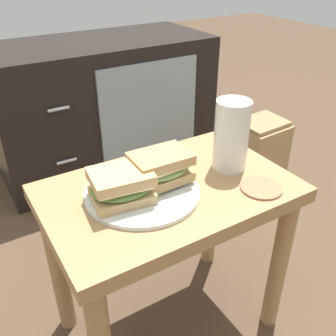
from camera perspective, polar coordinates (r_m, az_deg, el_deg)
name	(u,v)px	position (r m, az deg, el deg)	size (l,w,h in m)	color
ground_plane	(169,321)	(1.18, 0.10, -21.86)	(8.00, 8.00, 0.00)	#4C3826
side_table	(169,219)	(0.91, 0.13, -7.59)	(0.56, 0.36, 0.46)	#A37A4C
tv_cabinet	(104,105)	(1.79, -9.59, 9.21)	(0.96, 0.46, 0.58)	black
plate	(142,192)	(0.83, -3.88, -3.63)	(0.25, 0.25, 0.01)	silver
sandwich_front	(121,186)	(0.79, -6.98, -2.64)	(0.14, 0.12, 0.07)	tan
sandwich_back	(160,167)	(0.83, -1.14, 0.08)	(0.14, 0.10, 0.07)	tan
beer_glass	(232,137)	(0.90, 9.61, 4.62)	(0.08, 0.08, 0.17)	silver
coaster	(261,188)	(0.87, 13.76, -2.91)	(0.09, 0.09, 0.01)	#996B47
paper_bag	(258,154)	(1.68, 13.37, 2.03)	(0.21, 0.18, 0.31)	tan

